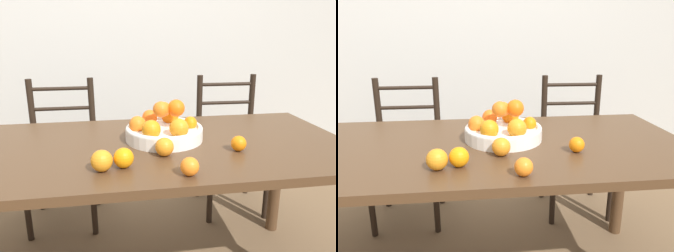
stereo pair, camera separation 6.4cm
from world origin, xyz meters
TOP-DOWN VIEW (x-y plane):
  - wall_back at (0.00, 1.43)m, footprint 8.00×0.06m
  - dining_table at (0.00, 0.00)m, footprint 1.99×0.85m
  - fruit_bowl at (0.18, 0.05)m, footprint 0.35×0.35m
  - orange_loose_0 at (0.15, -0.15)m, footprint 0.07×0.07m
  - orange_loose_1 at (0.46, -0.14)m, footprint 0.06×0.06m
  - orange_loose_2 at (-0.08, -0.26)m, footprint 0.08×0.08m
  - orange_loose_3 at (0.21, -0.34)m, footprint 0.06×0.06m
  - orange_loose_4 at (-0.01, -0.24)m, footprint 0.07×0.07m
  - chair_left at (-0.37, 0.69)m, footprint 0.42×0.40m
  - chair_right at (0.74, 0.69)m, footprint 0.43×0.41m

SIDE VIEW (x-z plane):
  - chair_left at x=-0.37m, z-range -0.01..0.91m
  - chair_right at x=0.74m, z-range -0.01..0.91m
  - dining_table at x=0.00m, z-range 0.28..1.01m
  - orange_loose_1 at x=0.46m, z-range 0.73..0.80m
  - orange_loose_3 at x=0.21m, z-range 0.73..0.80m
  - orange_loose_4 at x=-0.01m, z-range 0.73..0.81m
  - orange_loose_0 at x=0.15m, z-range 0.73..0.81m
  - orange_loose_2 at x=-0.08m, z-range 0.73..0.81m
  - fruit_bowl at x=0.18m, z-range 0.69..0.88m
  - wall_back at x=0.00m, z-range 0.00..2.60m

